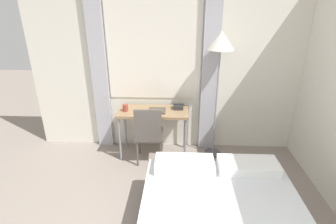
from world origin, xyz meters
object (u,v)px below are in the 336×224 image
Objects in this scene: telephone at (179,106)px; mug at (125,108)px; standing_lamp at (220,49)px; book at (157,111)px; desk_chair at (149,132)px; desk at (153,115)px.

mug is (-0.79, -0.13, 0.01)m from telephone.
mug is at bearing -176.74° from standing_lamp.
standing_lamp is 1.25m from book.
desk_chair is 0.60m from telephone.
book is at bearing -175.23° from standing_lamp.
telephone is (0.43, 0.33, 0.28)m from desk_chair.
desk is 1.16× the size of desk_chair.
mug is (-0.47, -0.00, 0.04)m from book.
desk_chair reaches higher than mug.
desk_chair is 3.61× the size of book.
mug is (-1.34, -0.08, -0.86)m from standing_lamp.
desk_chair is at bearing -164.47° from standing_lamp.
desk_chair reaches higher than telephone.
standing_lamp is (0.94, 0.04, 0.99)m from desk.
desk is 0.12m from book.
mug reaches higher than telephone.
book is (-0.32, -0.13, -0.02)m from telephone.
book reaches higher than desk.
mug is at bearing 147.95° from desk_chair.
desk is at bearing 5.58° from mug.
telephone is 0.66× the size of book.
standing_lamp is at bearing 12.07° from desk_chair.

